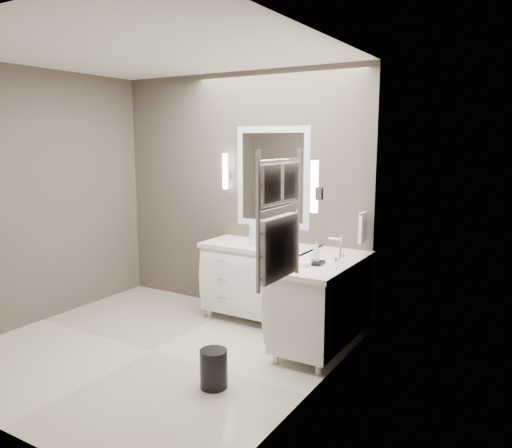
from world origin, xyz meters
The scene contains 20 objects.
floor centered at (0.00, 0.00, -0.01)m, with size 3.20×3.00×0.01m, color beige.
ceiling centered at (0.00, 0.00, 2.71)m, with size 3.20×3.00×0.01m, color white.
wall_back centered at (0.00, 1.50, 1.35)m, with size 3.20×0.01×2.70m, color #4E463F.
wall_left centered at (-1.60, 0.00, 1.35)m, with size 0.01×3.00×2.70m, color #4E463F.
wall_right centered at (1.60, 0.00, 1.35)m, with size 0.01×3.00×2.70m, color #4E463F.
vanity_back centered at (0.45, 1.23, 0.49)m, with size 1.24×0.59×0.97m.
vanity_right centered at (1.33, 0.90, 0.49)m, with size 0.59×1.24×0.97m.
mirror_back centered at (0.45, 1.49, 1.55)m, with size 0.90×0.02×1.10m.
mirror_right centered at (1.59, 0.80, 1.55)m, with size 0.02×0.90×1.10m.
sconce_back centered at (-0.13, 1.43, 1.59)m, with size 0.06×0.06×0.40m.
sconce_right centered at (1.53, 0.22, 1.59)m, with size 0.06×0.06×0.40m.
towel_bar_corner centered at (1.54, 1.36, 1.12)m, with size 0.03×0.22×0.30m.
towel_ladder centered at (1.55, -0.40, 1.39)m, with size 0.06×0.58×0.90m.
waste_bin centered at (0.90, -0.26, 0.16)m, with size 0.22×0.22×0.31m, color black.
amenity_tray_back centered at (0.65, 1.23, 0.86)m, with size 0.18×0.13×0.03m, color black.
amenity_tray_right centered at (1.32, 0.74, 0.86)m, with size 0.12×0.17×0.02m, color black.
water_bottle centered at (0.44, 1.09, 0.96)m, with size 0.08×0.08×0.23m, color silver.
soap_bottle_a centered at (0.62, 1.25, 0.94)m, with size 0.06×0.06×0.13m, color white.
soap_bottle_b centered at (0.68, 1.20, 0.92)m, with size 0.07×0.07×0.09m, color black.
soap_bottle_c centered at (1.32, 0.74, 0.96)m, with size 0.07×0.07×0.17m, color white.
Camera 1 is at (3.10, -3.28, 1.95)m, focal length 35.00 mm.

